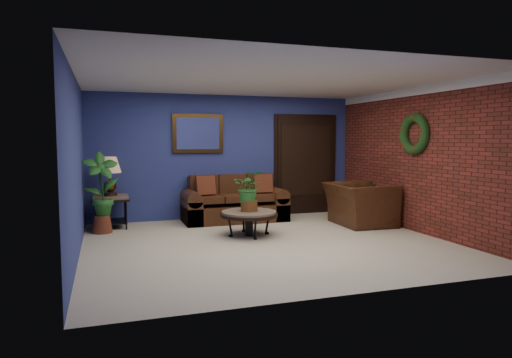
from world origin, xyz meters
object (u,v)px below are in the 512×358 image
object	(u,v)px
table_lamp	(110,171)
armchair	(360,204)
coffee_table	(249,215)
sofa	(234,206)
end_table	(111,203)
side_chair	(268,195)

from	to	relation	value
table_lamp	armchair	distance (m)	4.64
coffee_table	armchair	bearing A→B (deg)	6.97
sofa	armchair	size ratio (longest dim) A/B	1.67
sofa	table_lamp	world-z (taller)	table_lamp
end_table	table_lamp	bearing A→B (deg)	0.00
armchair	coffee_table	bearing A→B (deg)	99.17
armchair	side_chair	bearing A→B (deg)	50.65
end_table	armchair	size ratio (longest dim) A/B	0.54
coffee_table	sofa	bearing A→B (deg)	84.35
sofa	table_lamp	size ratio (longest dim) A/B	2.96
end_table	armchair	bearing A→B (deg)	-14.66
sofa	end_table	bearing A→B (deg)	-179.36
sofa	table_lamp	bearing A→B (deg)	-179.36
sofa	side_chair	size ratio (longest dim) A/B	2.38
sofa	end_table	xyz separation A→B (m)	(-2.32, -0.03, 0.15)
coffee_table	end_table	bearing A→B (deg)	146.51
armchair	end_table	bearing A→B (deg)	77.53
side_chair	armchair	bearing A→B (deg)	-53.26
sofa	coffee_table	size ratio (longest dim) A/B	2.09
side_chair	sofa	bearing A→B (deg)	171.01
end_table	table_lamp	distance (m)	0.58
side_chair	table_lamp	bearing A→B (deg)	169.43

